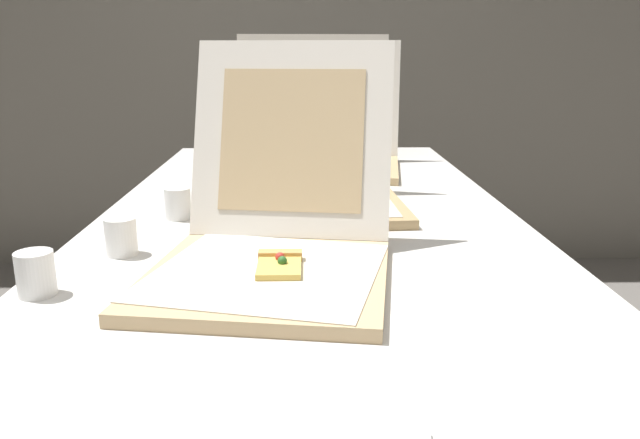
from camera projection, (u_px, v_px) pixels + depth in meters
The scene contains 9 objects.
wall_back at pixel (306, 13), 3.15m from camera, with size 10.00×0.10×2.60m, color gray.
table at pixel (309, 245), 1.38m from camera, with size 0.97×2.25×0.75m.
pizza_box_front at pixel (273, 242), 1.06m from camera, with size 0.46×0.57×0.39m.
pizza_box_middle at pixel (319, 182), 1.53m from camera, with size 0.41×0.42×0.41m.
pizza_box_back at pixel (337, 151), 2.00m from camera, with size 0.45×0.52×0.40m.
cup_white_mid at pixel (178, 203), 1.42m from camera, with size 0.06×0.06×0.07m, color white.
cup_white_near_center at pixel (121, 237), 1.17m from camera, with size 0.06×0.06×0.07m, color white.
cup_white_near_left at pixel (36, 274), 0.97m from camera, with size 0.06×0.06×0.07m, color white.
cup_white_far at pixel (213, 176), 1.72m from camera, with size 0.06×0.06×0.07m, color white.
Camera 1 is at (-0.01, -0.70, 1.12)m, focal length 35.17 mm.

